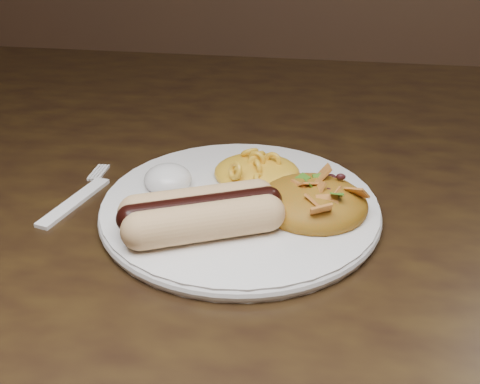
# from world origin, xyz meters

# --- Properties ---
(table) EXTENTS (1.60, 0.90, 0.75)m
(table) POSITION_xyz_m (0.00, 0.00, 0.66)
(table) COLOR black
(table) RESTS_ON floor
(plate) EXTENTS (0.33, 0.33, 0.01)m
(plate) POSITION_xyz_m (-0.01, -0.08, 0.76)
(plate) COLOR white
(plate) RESTS_ON table
(hotdog) EXTENTS (0.12, 0.11, 0.03)m
(hotdog) POSITION_xyz_m (-0.03, -0.14, 0.78)
(hotdog) COLOR #DFAC7C
(hotdog) RESTS_ON plate
(mac_and_cheese) EXTENTS (0.09, 0.09, 0.03)m
(mac_and_cheese) POSITION_xyz_m (0.00, -0.03, 0.78)
(mac_and_cheese) COLOR gold
(mac_and_cheese) RESTS_ON plate
(sour_cream) EXTENTS (0.05, 0.05, 0.03)m
(sour_cream) POSITION_xyz_m (-0.08, -0.07, 0.78)
(sour_cream) COLOR white
(sour_cream) RESTS_ON plate
(taco_salad) EXTENTS (0.10, 0.10, 0.04)m
(taco_salad) POSITION_xyz_m (0.06, -0.09, 0.78)
(taco_salad) COLOR #C94A03
(taco_salad) RESTS_ON plate
(fork) EXTENTS (0.05, 0.13, 0.00)m
(fork) POSITION_xyz_m (-0.17, -0.09, 0.75)
(fork) COLOR white
(fork) RESTS_ON table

